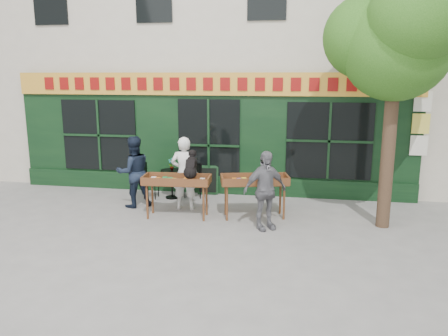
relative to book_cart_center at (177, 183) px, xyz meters
The scene contains 14 objects.
ground 0.88m from the book_cart_center, 22.80° to the right, with size 80.00×80.00×0.00m, color slate.
building 7.18m from the book_cart_center, 87.29° to the left, with size 14.00×7.26×10.00m.
street_tree 5.67m from the book_cart_center, ahead, with size 3.05×2.90×5.60m.
book_cart_center is the anchor object (origin of this frame).
dog 0.59m from the book_cart_center, ahead, with size 0.34×0.60×0.60m, color black, non-canonical shape.
woman 0.65m from the book_cart_center, 90.00° to the left, with size 0.65×0.43×1.79m, color white.
book_cart_right 1.78m from the book_cart_center, 10.45° to the left, with size 1.60×0.96×0.99m.
man_right 2.09m from the book_cart_center, 11.77° to the right, with size 1.00×0.41×1.70m, color slate.
bistro_table 1.66m from the book_cart_center, 111.16° to the left, with size 0.60×0.60×0.76m.
bistro_chair_left 1.90m from the book_cart_center, 130.81° to the left, with size 0.37×0.37×0.95m.
bistro_chair_right 1.66m from the book_cart_center, 89.29° to the left, with size 0.51×0.51×0.95m.
potted_plant 1.64m from the book_cart_center, 111.16° to the left, with size 0.17×0.11×0.32m, color gray.
man_left 1.44m from the book_cart_center, 154.09° to the left, with size 0.86×0.67×1.78m, color black.
chalkboard 2.13m from the book_cart_center, 82.46° to the left, with size 0.58×0.25×0.79m.
Camera 1 is at (2.51, -9.22, 3.24)m, focal length 35.00 mm.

